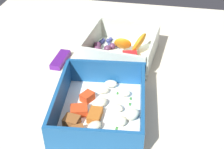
{
  "coord_description": "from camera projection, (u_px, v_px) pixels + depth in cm",
  "views": [
    {
      "loc": [
        -51.22,
        -10.32,
        41.7
      ],
      "look_at": [
        -0.95,
        -0.95,
        4.0
      ],
      "focal_mm": 49.72,
      "sensor_mm": 36.0,
      "label": 1
    }
  ],
  "objects": [
    {
      "name": "fruit_bowl",
      "position": [
        121.0,
        50.0,
        0.71
      ],
      "size": [
        16.66,
        16.6,
        6.01
      ],
      "rotation": [
        0.0,
        0.0,
        -0.1
      ],
      "color": "silver",
      "rests_on": "table_surface"
    },
    {
      "name": "table_surface",
      "position": [
        108.0,
        83.0,
        0.66
      ],
      "size": [
        80.0,
        80.0,
        2.0
      ],
      "primitive_type": "cube",
      "color": "beige",
      "rests_on": "ground"
    },
    {
      "name": "pasta_container",
      "position": [
        100.0,
        108.0,
        0.56
      ],
      "size": [
        20.41,
        17.26,
        5.72
      ],
      "rotation": [
        0.0,
        0.0,
        0.1
      ],
      "color": "white",
      "rests_on": "table_surface"
    },
    {
      "name": "candy_bar",
      "position": [
        60.0,
        60.0,
        0.7
      ],
      "size": [
        7.13,
        2.79,
        1.2
      ],
      "primitive_type": "cube",
      "rotation": [
        0.0,
        0.0,
        -0.06
      ],
      "color": "#51197A",
      "rests_on": "table_surface"
    }
  ]
}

